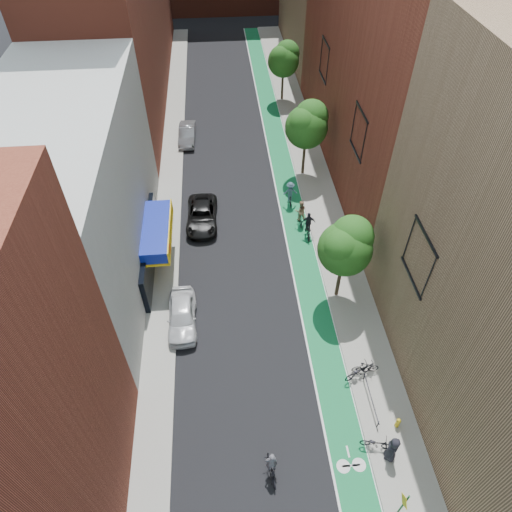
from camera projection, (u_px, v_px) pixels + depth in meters
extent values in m
plane|color=black|center=(270.00, 453.00, 23.37)|extent=(160.00, 160.00, 0.00)
cube|color=#157A50|center=(281.00, 162.00, 41.76)|extent=(2.00, 68.00, 0.01)
cube|color=gray|center=(172.00, 167.00, 41.08)|extent=(2.00, 68.00, 0.15)
cube|color=gray|center=(308.00, 160.00, 41.87)|extent=(3.00, 68.00, 0.15)
cube|color=silver|center=(70.00, 202.00, 28.16)|extent=(8.00, 20.00, 12.00)
cube|color=maroon|center=(392.00, 33.00, 34.43)|extent=(8.00, 28.00, 22.00)
cylinder|color=#332619|center=(339.00, 279.00, 29.52)|extent=(0.24, 0.24, 3.30)
sphere|color=#164712|center=(345.00, 249.00, 27.58)|extent=(3.36, 3.36, 3.36)
sphere|color=#164712|center=(352.00, 236.00, 27.30)|extent=(2.64, 2.64, 2.64)
sphere|color=#164712|center=(342.00, 247.00, 27.01)|extent=(2.40, 2.40, 2.40)
cylinder|color=#332619|center=(304.00, 157.00, 39.24)|extent=(0.24, 0.24, 3.47)
sphere|color=#164712|center=(306.00, 127.00, 37.19)|extent=(3.53, 3.53, 3.53)
sphere|color=#164712|center=(311.00, 117.00, 36.89)|extent=(2.77, 2.77, 2.77)
sphere|color=#164712|center=(304.00, 124.00, 36.60)|extent=(2.52, 2.52, 2.52)
cylinder|color=#332619|center=(282.00, 86.00, 49.10)|extent=(0.24, 0.24, 3.19)
sphere|color=#164712|center=(283.00, 61.00, 47.22)|extent=(3.25, 3.25, 3.25)
sphere|color=#164712|center=(287.00, 53.00, 46.96)|extent=(2.55, 2.55, 2.55)
sphere|color=#164712|center=(281.00, 58.00, 46.66)|extent=(2.32, 2.32, 2.32)
cylinder|color=#194C26|center=(401.00, 507.00, 20.09)|extent=(0.08, 0.08, 3.00)
cube|color=yellow|center=(404.00, 501.00, 19.44)|extent=(0.02, 0.71, 0.71)
imported|color=silver|center=(182.00, 315.00, 28.58)|extent=(1.85, 4.44, 1.50)
imported|color=black|center=(202.00, 216.00, 35.41)|extent=(2.50, 5.11, 1.40)
imported|color=gray|center=(187.00, 134.00, 43.85)|extent=(1.68, 4.35, 1.41)
imported|color=black|center=(271.00, 470.00, 22.34)|extent=(0.79, 1.82, 0.93)
imported|color=#525159|center=(271.00, 462.00, 21.90)|extent=(0.64, 0.46, 1.66)
imported|color=black|center=(300.00, 219.00, 35.47)|extent=(0.48, 1.56, 0.93)
imported|color=tan|center=(301.00, 211.00, 34.99)|extent=(0.87, 0.69, 1.76)
imported|color=black|center=(308.00, 230.00, 34.51)|extent=(0.81, 1.96, 1.00)
imported|color=black|center=(309.00, 222.00, 34.07)|extent=(1.05, 0.50, 1.74)
imported|color=black|center=(290.00, 200.00, 37.13)|extent=(0.51, 1.62, 0.97)
imported|color=#395767|center=(290.00, 192.00, 36.67)|extent=(1.15, 0.69, 1.75)
imported|color=black|center=(376.00, 443.00, 23.14)|extent=(1.73, 0.96, 0.86)
imported|color=black|center=(365.00, 367.00, 26.14)|extent=(1.60, 0.49, 0.96)
imported|color=black|center=(359.00, 371.00, 25.95)|extent=(1.98, 1.31, 0.98)
imported|color=black|center=(393.00, 449.00, 22.45)|extent=(0.89, 1.06, 1.84)
cylinder|color=gold|center=(397.00, 423.00, 24.04)|extent=(0.23, 0.23, 0.52)
sphere|color=gold|center=(399.00, 421.00, 23.81)|extent=(0.24, 0.24, 0.24)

